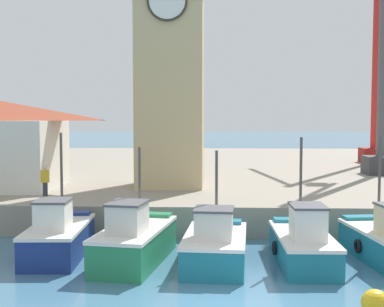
{
  "coord_description": "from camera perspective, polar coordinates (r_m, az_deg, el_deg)",
  "views": [
    {
      "loc": [
        -0.33,
        -13.91,
        5.28
      ],
      "look_at": [
        -1.39,
        10.57,
        3.5
      ],
      "focal_mm": 50.0,
      "sensor_mm": 36.0,
      "label": 1
    }
  ],
  "objects": [
    {
      "name": "mooring_buoy",
      "position": [
        15.25,
        18.96,
        -14.88
      ],
      "size": [
        0.73,
        0.73,
        0.73
      ],
      "primitive_type": "sphere",
      "color": "gold",
      "rests_on": "ground"
    },
    {
      "name": "fishing_boat_far_left",
      "position": [
        20.64,
        -14.05,
        -8.57
      ],
      "size": [
        2.15,
        4.65,
        4.6
      ],
      "color": "navy",
      "rests_on": "ground"
    },
    {
      "name": "fishing_boat_left_outer",
      "position": [
        19.36,
        -6.15,
        -9.23
      ],
      "size": [
        2.66,
        5.08,
        4.11
      ],
      "color": "#237A4C",
      "rests_on": "ground"
    },
    {
      "name": "clock_tower",
      "position": [
        29.57,
        -2.33,
        10.98
      ],
      "size": [
        4.06,
        4.06,
        15.81
      ],
      "color": "tan",
      "rests_on": "quay_wharf"
    },
    {
      "name": "port_crane_far",
      "position": [
        37.62,
        19.69,
        8.86
      ],
      "size": [
        4.2,
        8.75,
        18.35
      ],
      "color": "#353539",
      "rests_on": "quay_wharf"
    },
    {
      "name": "fishing_boat_mid_left",
      "position": [
        19.55,
        11.78,
        -9.37
      ],
      "size": [
        2.01,
        4.85,
        4.47
      ],
      "color": "#196B7F",
      "rests_on": "ground"
    },
    {
      "name": "dock_worker_near_tower",
      "position": [
        25.3,
        -15.4,
        -3.0
      ],
      "size": [
        0.34,
        0.22,
        1.62
      ],
      "color": "#33333D",
      "rests_on": "quay_wharf"
    },
    {
      "name": "quay_wharf",
      "position": [
        42.73,
        2.89,
        -2.03
      ],
      "size": [
        120.0,
        40.0,
        1.35
      ],
      "primitive_type": "cube",
      "color": "gray",
      "rests_on": "ground"
    },
    {
      "name": "fishing_boat_left_inner",
      "position": [
        18.97,
        2.48,
        -9.73
      ],
      "size": [
        2.41,
        4.46,
        4.01
      ],
      "color": "#196B7F",
      "rests_on": "ground"
    },
    {
      "name": "port_crane_near",
      "position": [
        46.53,
        18.83,
        9.04
      ],
      "size": [
        3.89,
        9.44,
        20.14
      ],
      "color": "maroon",
      "rests_on": "quay_wharf"
    }
  ]
}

